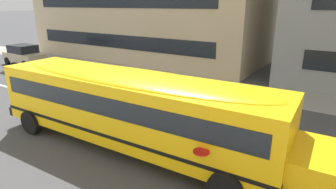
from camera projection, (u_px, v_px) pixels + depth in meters
name	position (u px, v px, depth m)	size (l,w,h in m)	color
ground_plane	(96.00, 113.00, 13.14)	(400.00, 400.00, 0.00)	#424244
sidewalk_far	(177.00, 79.00, 18.96)	(120.00, 3.00, 0.01)	gray
lane_centreline	(96.00, 113.00, 13.14)	(110.00, 0.16, 0.01)	silver
school_bus	(135.00, 105.00, 9.46)	(12.33, 2.98, 2.74)	yellow
parked_car_beige_by_lamppost	(24.00, 54.00, 23.40)	(3.90, 1.88, 1.64)	#C1B28E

